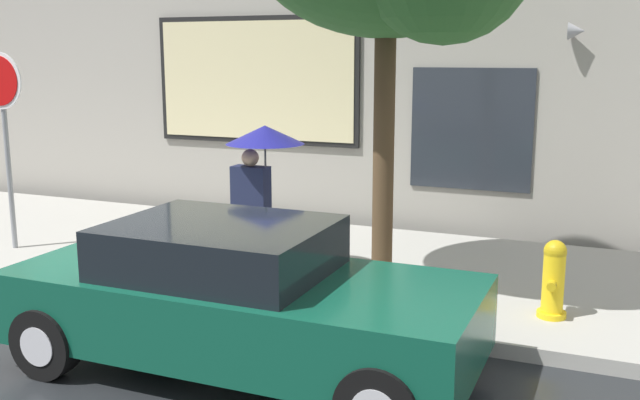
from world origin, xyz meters
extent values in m
plane|color=black|center=(0.00, 0.00, 0.00)|extent=(60.00, 60.00, 0.00)
cube|color=#A3A099|center=(0.00, 3.00, 0.07)|extent=(20.00, 4.00, 0.15)
cube|color=#9E998E|center=(0.00, 5.50, 3.50)|extent=(20.00, 0.40, 7.00)
cube|color=black|center=(-1.55, 5.27, 2.37)|extent=(3.64, 0.06, 2.07)
cube|color=beige|center=(-1.55, 5.24, 2.37)|extent=(3.48, 0.03, 1.91)
cube|color=#262B33|center=(2.03, 5.28, 1.70)|extent=(1.80, 0.04, 1.80)
cone|color=#99999E|center=(3.43, 5.15, 3.10)|extent=(0.22, 0.24, 0.24)
cube|color=#0F4C38|center=(1.13, -0.15, 0.58)|extent=(4.16, 1.71, 0.64)
cube|color=black|center=(0.93, -0.15, 1.12)|extent=(1.87, 1.51, 0.44)
cylinder|color=black|center=(2.66, 0.64, 0.32)|extent=(0.64, 0.22, 0.64)
cylinder|color=silver|center=(2.66, 0.64, 0.32)|extent=(0.35, 0.24, 0.35)
cylinder|color=black|center=(-0.40, 0.64, 0.32)|extent=(0.64, 0.22, 0.64)
cylinder|color=silver|center=(-0.40, 0.64, 0.32)|extent=(0.35, 0.24, 0.35)
cylinder|color=black|center=(-0.40, -0.93, 0.32)|extent=(0.64, 0.22, 0.64)
cylinder|color=silver|center=(-0.40, -0.93, 0.32)|extent=(0.35, 0.24, 0.35)
cylinder|color=yellow|center=(3.58, 1.92, 0.50)|extent=(0.22, 0.22, 0.69)
sphere|color=gold|center=(3.58, 1.92, 0.84)|extent=(0.23, 0.23, 0.23)
cylinder|color=gold|center=(3.58, 1.76, 0.53)|extent=(0.09, 0.12, 0.09)
cylinder|color=gold|center=(3.58, 2.08, 0.53)|extent=(0.09, 0.12, 0.09)
cylinder|color=yellow|center=(3.58, 1.92, 0.18)|extent=(0.30, 0.30, 0.06)
cylinder|color=black|center=(-0.09, 2.13, 0.54)|extent=(0.14, 0.14, 0.77)
cylinder|color=black|center=(0.12, 2.13, 0.54)|extent=(0.14, 0.14, 0.77)
cube|color=#191E38|center=(0.01, 2.13, 1.20)|extent=(0.45, 0.22, 0.55)
sphere|color=tan|center=(0.01, 2.13, 1.58)|extent=(0.21, 0.21, 0.21)
cylinder|color=#4C4C51|center=(0.22, 2.13, 1.45)|extent=(0.02, 0.02, 0.90)
cone|color=navy|center=(0.22, 2.13, 1.86)|extent=(0.94, 0.94, 0.22)
cylinder|color=#4C3823|center=(1.71, 2.07, 1.71)|extent=(0.23, 0.23, 3.12)
cylinder|color=gray|center=(-3.58, 1.89, 1.47)|extent=(0.07, 0.07, 2.65)
camera|label=1|loc=(4.15, -5.57, 2.80)|focal=41.13mm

